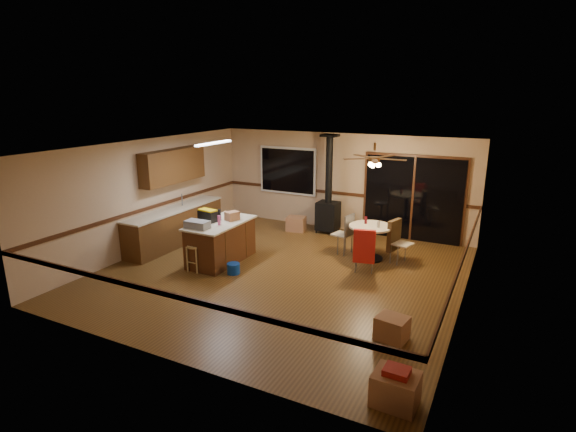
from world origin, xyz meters
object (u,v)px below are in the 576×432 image
Objects in this scene: kitchen_island at (221,242)px; chair_right at (395,236)px; toolbox_black at (208,216)px; chair_left at (346,229)px; dining_table at (370,236)px; box_corner_a at (396,389)px; wood_stove at (328,206)px; chair_near at (364,246)px; toolbox_grey at (197,224)px; bar_stool at (195,258)px; box_under_window at (296,224)px; blue_bucket at (233,268)px; box_corner_b at (392,328)px.

chair_right is at bearing 26.60° from kitchen_island.
toolbox_black reaches higher than chair_left.
box_corner_a is at bearing -69.59° from dining_table.
toolbox_black is at bearing -117.09° from wood_stove.
kitchen_island is 3.12m from chair_near.
toolbox_grey reaches higher than kitchen_island.
toolbox_black is 3.61m from dining_table.
toolbox_black is 0.79× the size of box_corner_a.
wood_stove is 2.63× the size of dining_table.
toolbox_black is 0.60× the size of chair_right.
chair_near is at bearing 13.24° from toolbox_black.
toolbox_black is 0.81× the size of chair_left.
chair_near reaches higher than bar_stool.
bar_stool is 1.07× the size of box_corner_a.
toolbox_grey is 4.26m from chair_right.
toolbox_grey is 0.52× the size of dining_table.
box_under_window is at bearing 80.15° from kitchen_island.
wood_stove is 1.69m from chair_left.
wood_stove is at bearing 126.06° from chair_left.
box_corner_a is at bearing -26.86° from toolbox_grey.
toolbox_black reaches higher than kitchen_island.
box_under_window is (-0.81, -0.25, -0.53)m from wood_stove.
bar_stool is (0.01, -0.14, -0.69)m from toolbox_grey.
chair_right is (0.39, 0.98, 0.00)m from chair_near.
wood_stove is 4.44× the size of bar_stool.
wood_stove reaches higher than chair_near.
toolbox_grey reaches higher than chair_near.
blue_bucket is (0.92, -0.43, -0.90)m from toolbox_black.
blue_bucket is at bearing -25.27° from toolbox_black.
dining_table is at bearing 37.36° from bar_stool.
blue_bucket is at bearing -100.68° from wood_stove.
box_corner_a is at bearing -75.83° from chair_right.
chair_right is at bearing 38.27° from blue_bucket.
chair_left and chair_right have the same top height.
chair_near is 2.60m from box_corner_b.
blue_bucket is 3.28m from box_under_window.
chair_left is (2.45, 2.40, 0.31)m from bar_stool.
kitchen_island is at bearing 159.71° from box_corner_b.
chair_left reaches higher than box_corner_b.
chair_left is (-0.60, 0.08, 0.06)m from dining_table.
toolbox_black is 0.44× the size of dining_table.
box_corner_b is at bearing -18.52° from toolbox_black.
chair_right is (3.57, 2.42, 0.31)m from bar_stool.
box_under_window is at bearing 130.48° from box_corner_b.
chair_near is (0.73, -0.96, 0.01)m from chair_left.
toolbox_black reaches higher than box_corner_b.
dining_table is 2.13× the size of box_corner_b.
toolbox_black is 0.86× the size of box_under_window.
box_corner_b is at bearing 105.74° from box_corner_a.
toolbox_black reaches higher than blue_bucket.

